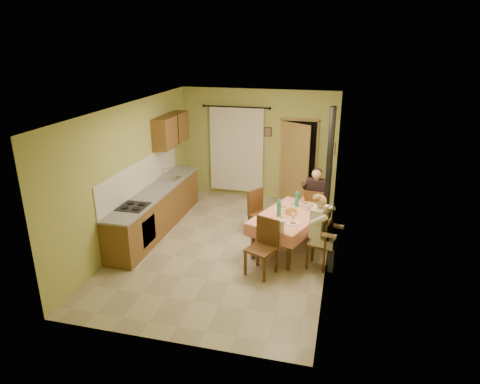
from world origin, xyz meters
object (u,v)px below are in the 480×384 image
(dining_table, at_px, (289,232))
(chair_right, at_px, (319,253))
(man_right, at_px, (320,223))
(stove_flue, at_px, (327,197))
(chair_near, at_px, (261,259))
(chair_far, at_px, (314,219))
(chair_left, at_px, (261,223))
(man_far, at_px, (315,193))

(dining_table, xyz_separation_m, chair_right, (0.63, -0.56, -0.09))
(man_right, height_order, stove_flue, stove_flue)
(chair_near, relative_size, stove_flue, 0.36)
(dining_table, distance_m, chair_far, 1.05)
(dining_table, relative_size, chair_left, 1.95)
(chair_near, height_order, man_right, man_right)
(chair_left, xyz_separation_m, stove_flue, (1.32, -0.03, 0.73))
(chair_near, bearing_deg, stove_flue, -102.57)
(chair_near, relative_size, man_right, 0.73)
(man_far, height_order, man_right, same)
(dining_table, bearing_deg, chair_far, 86.99)
(chair_right, distance_m, stove_flue, 1.25)
(chair_left, xyz_separation_m, man_right, (1.27, -1.03, 0.59))
(chair_left, bearing_deg, chair_far, 147.16)
(chair_right, distance_m, chair_left, 1.65)
(chair_near, bearing_deg, man_right, -132.04)
(man_far, distance_m, stove_flue, 0.60)
(chair_far, distance_m, man_far, 0.59)
(chair_far, bearing_deg, chair_left, -151.18)
(chair_near, xyz_separation_m, man_right, (0.96, 0.48, 0.59))
(chair_near, xyz_separation_m, chair_right, (0.98, 0.47, -0.00))
(man_right, bearing_deg, dining_table, 61.71)
(chair_near, distance_m, chair_left, 1.54)
(dining_table, relative_size, chair_far, 1.99)
(dining_table, height_order, chair_near, chair_near)
(chair_left, relative_size, man_far, 0.72)
(dining_table, bearing_deg, chair_left, 163.57)
(chair_left, bearing_deg, man_right, 83.56)
(dining_table, xyz_separation_m, chair_left, (-0.65, 0.48, -0.09))
(dining_table, distance_m, chair_near, 1.09)
(man_far, xyz_separation_m, man_right, (0.21, -1.53, 0.00))
(chair_near, bearing_deg, dining_table, -86.81)
(chair_right, height_order, stove_flue, stove_flue)
(dining_table, bearing_deg, stove_flue, 54.05)
(stove_flue, bearing_deg, chair_near, -124.30)
(chair_far, distance_m, chair_near, 2.13)
(man_right, relative_size, stove_flue, 0.50)
(chair_near, height_order, stove_flue, stove_flue)
(chair_right, xyz_separation_m, chair_left, (-1.29, 1.04, 0.00))
(chair_far, xyz_separation_m, man_far, (0.00, 0.01, 0.59))
(chair_far, xyz_separation_m, man_right, (0.21, -1.52, 0.59))
(chair_near, relative_size, man_far, 0.73)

